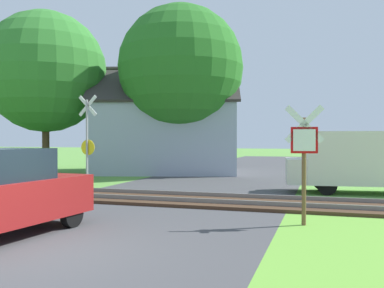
{
  "coord_description": "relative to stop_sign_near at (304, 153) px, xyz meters",
  "views": [
    {
      "loc": [
        4.77,
        -6.2,
        1.98
      ],
      "look_at": [
        0.5,
        7.58,
        1.8
      ],
      "focal_mm": 40.0,
      "sensor_mm": 36.0,
      "label": 1
    }
  ],
  "objects": [
    {
      "name": "ground_plane",
      "position": [
        -4.34,
        -3.81,
        -1.65
      ],
      "size": [
        160.0,
        160.0,
        0.0
      ],
      "primitive_type": "plane",
      "color": "#5B933D"
    },
    {
      "name": "rail_track",
      "position": [
        -4.34,
        2.76,
        -1.59
      ],
      "size": [
        60.0,
        2.6,
        0.22
      ],
      "color": "#422D1E",
      "rests_on": "ground"
    },
    {
      "name": "mail_truck",
      "position": [
        1.69,
        6.54,
        -0.41
      ],
      "size": [
        5.08,
        2.42,
        2.24
      ],
      "rotation": [
        0.0,
        0.0,
        1.69
      ],
      "color": "silver",
      "rests_on": "ground"
    },
    {
      "name": "tree_center",
      "position": [
        -7.12,
        12.27,
        4.25
      ],
      "size": [
        6.86,
        6.86,
        9.33
      ],
      "color": "#513823",
      "rests_on": "ground"
    },
    {
      "name": "road_asphalt",
      "position": [
        -4.34,
        -1.81,
        -1.64
      ],
      "size": [
        7.61,
        80.0,
        0.01
      ],
      "primitive_type": "cube",
      "color": "#424244",
      "rests_on": "ground"
    },
    {
      "name": "crossing_sign_far",
      "position": [
        -8.89,
        5.5,
        0.39
      ],
      "size": [
        0.88,
        0.15,
        3.77
      ],
      "rotation": [
        0.0,
        0.0,
        -0.07
      ],
      "color": "#9E9EA5",
      "rests_on": "ground"
    },
    {
      "name": "stop_sign_near",
      "position": [
        0.0,
        0.0,
        0.0
      ],
      "size": [
        0.87,
        0.18,
        2.75
      ],
      "rotation": [
        0.0,
        0.0,
        3.26
      ],
      "color": "brown",
      "rests_on": "ground"
    },
    {
      "name": "tree_left",
      "position": [
        -15.01,
        11.14,
        4.2
      ],
      "size": [
        6.99,
        6.99,
        9.35
      ],
      "color": "#513823",
      "rests_on": "ground"
    },
    {
      "name": "house",
      "position": [
        -8.53,
        13.85,
        0.54
      ],
      "size": [
        9.78,
        8.7,
        6.28
      ],
      "rotation": [
        0.0,
        0.0,
        0.26
      ],
      "color": "#99A3B7",
      "rests_on": "ground"
    }
  ]
}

